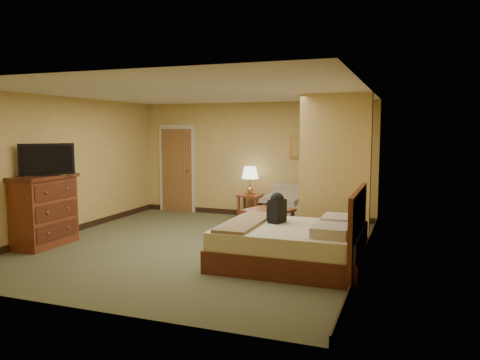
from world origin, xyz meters
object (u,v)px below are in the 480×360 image
at_px(loveseat, 300,211).
at_px(coffee_table, 268,217).
at_px(dresser, 44,210).
at_px(bed, 295,244).

relative_size(loveseat, coffee_table, 1.65).
bearing_deg(dresser, bed, 4.46).
relative_size(loveseat, bed, 0.76).
height_order(loveseat, dresser, dresser).
height_order(loveseat, bed, bed).
xyz_separation_m(coffee_table, dresser, (-3.36, -2.09, 0.26)).
xyz_separation_m(dresser, bed, (4.29, 0.33, -0.30)).
distance_m(coffee_table, bed, 1.99).
height_order(coffee_table, dresser, dresser).
bearing_deg(bed, loveseat, 101.58).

